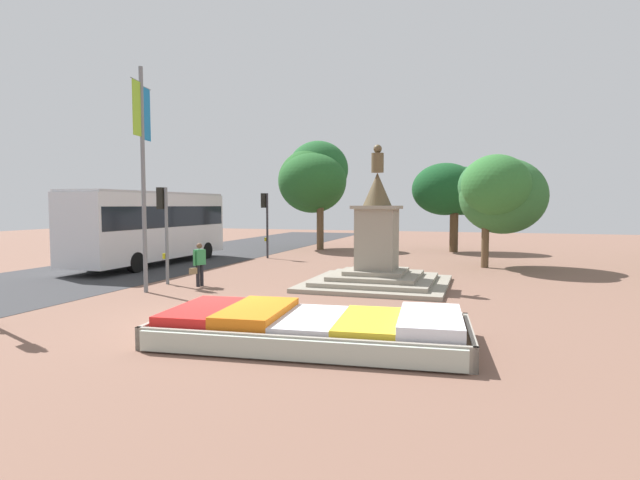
{
  "coord_description": "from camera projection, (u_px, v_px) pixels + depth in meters",
  "views": [
    {
      "loc": [
        6.36,
        -11.34,
        2.93
      ],
      "look_at": [
        2.0,
        2.19,
        1.94
      ],
      "focal_mm": 28.0,
      "sensor_mm": 36.0,
      "label": 1
    }
  ],
  "objects": [
    {
      "name": "ground_plane",
      "position": [
        221.0,
        319.0,
        12.92
      ],
      "size": [
        91.22,
        91.22,
        0.0
      ],
      "primitive_type": "plane",
      "color": "brown"
    },
    {
      "name": "flower_planter",
      "position": [
        311.0,
        328.0,
        10.66
      ],
      "size": [
        6.87,
        3.57,
        0.71
      ],
      "color": "#38281C",
      "rests_on": "ground_plane"
    },
    {
      "name": "statue_monument",
      "position": [
        377.0,
        257.0,
        18.21
      ],
      "size": [
        5.07,
        5.07,
        5.12
      ],
      "color": "gray",
      "rests_on": "ground_plane"
    },
    {
      "name": "traffic_light_mid_block",
      "position": [
        164.0,
        218.0,
        18.45
      ],
      "size": [
        0.41,
        0.29,
        3.6
      ],
      "color": "slate",
      "rests_on": "ground_plane"
    },
    {
      "name": "traffic_light_far_corner",
      "position": [
        265.0,
        214.0,
        27.6
      ],
      "size": [
        0.41,
        0.29,
        3.6
      ],
      "color": "#2D2D33",
      "rests_on": "ground_plane"
    },
    {
      "name": "banner_pole",
      "position": [
        143.0,
        167.0,
        16.57
      ],
      "size": [
        0.25,
        1.29,
        7.48
      ],
      "color": "slate",
      "rests_on": "ground_plane"
    },
    {
      "name": "city_bus",
      "position": [
        152.0,
        223.0,
        24.57
      ],
      "size": [
        2.62,
        10.09,
        3.58
      ],
      "color": "silver",
      "rests_on": "ground_plane"
    },
    {
      "name": "pedestrian_with_handbag",
      "position": [
        199.0,
        262.0,
        18.02
      ],
      "size": [
        0.35,
        0.71,
        1.58
      ],
      "color": "black",
      "rests_on": "ground_plane"
    },
    {
      "name": "park_tree_far_left",
      "position": [
        453.0,
        190.0,
        31.59
      ],
      "size": [
        5.07,
        3.88,
        5.62
      ],
      "color": "#4C3823",
      "rests_on": "ground_plane"
    },
    {
      "name": "park_tree_behind_statue",
      "position": [
        314.0,
        178.0,
        33.52
      ],
      "size": [
        4.83,
        5.66,
        7.3
      ],
      "color": "brown",
      "rests_on": "ground_plane"
    },
    {
      "name": "park_tree_street_side",
      "position": [
        499.0,
        191.0,
        23.38
      ],
      "size": [
        4.1,
        4.92,
        5.28
      ],
      "color": "brown",
      "rests_on": "ground_plane"
    }
  ]
}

